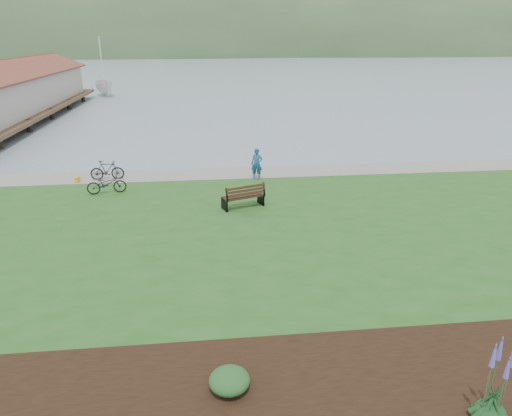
{
  "coord_description": "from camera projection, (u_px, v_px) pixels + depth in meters",
  "views": [
    {
      "loc": [
        -2.13,
        -17.08,
        7.57
      ],
      "look_at": [
        -0.33,
        -0.84,
        1.3
      ],
      "focal_mm": 32.0,
      "sensor_mm": 36.0,
      "label": 1
    }
  ],
  "objects": [
    {
      "name": "ground",
      "position": [
        262.0,
        230.0,
        18.78
      ],
      "size": [
        600.0,
        600.0,
        0.0
      ],
      "primitive_type": "plane",
      "color": "gray",
      "rests_on": "ground"
    },
    {
      "name": "lawn",
      "position": [
        268.0,
        247.0,
        16.85
      ],
      "size": [
        34.0,
        20.0,
        0.4
      ],
      "primitive_type": "cube",
      "color": "#21511C",
      "rests_on": "ground"
    },
    {
      "name": "shoreline_path",
      "position": [
        246.0,
        173.0,
        25.03
      ],
      "size": [
        34.0,
        2.2,
        0.03
      ],
      "primitive_type": "cube",
      "color": "gray",
      "rests_on": "lawn"
    },
    {
      "name": "garden_bed",
      "position": [
        455.0,
        387.0,
        9.84
      ],
      "size": [
        24.0,
        4.4,
        0.04
      ],
      "primitive_type": "cube",
      "color": "black",
      "rests_on": "lawn"
    },
    {
      "name": "far_hillside",
      "position": [
        260.0,
        54.0,
        178.6
      ],
      "size": [
        580.0,
        80.0,
        38.0
      ],
      "primitive_type": null,
      "color": "#34542F",
      "rests_on": "ground"
    },
    {
      "name": "pier_pavilion",
      "position": [
        6.0,
        92.0,
        41.32
      ],
      "size": [
        8.0,
        36.0,
        5.4
      ],
      "color": "#4C3826",
      "rests_on": "ground"
    },
    {
      "name": "park_bench",
      "position": [
        244.0,
        196.0,
        19.84
      ],
      "size": [
        1.95,
        1.3,
        1.12
      ],
      "rotation": [
        0.0,
        0.0,
        0.34
      ],
      "color": "black",
      "rests_on": "lawn"
    },
    {
      "name": "person",
      "position": [
        257.0,
        161.0,
        23.65
      ],
      "size": [
        0.8,
        0.64,
        1.91
      ],
      "primitive_type": "imported",
      "rotation": [
        0.0,
        0.0,
        -0.26
      ],
      "color": "#1F508F",
      "rests_on": "lawn"
    },
    {
      "name": "bicycle_a",
      "position": [
        106.0,
        184.0,
        21.69
      ],
      "size": [
        0.95,
        1.9,
        0.95
      ],
      "primitive_type": "imported",
      "rotation": [
        0.0,
        0.0,
        1.75
      ],
      "color": "black",
      "rests_on": "lawn"
    },
    {
      "name": "bicycle_b",
      "position": [
        107.0,
        170.0,
        23.71
      ],
      "size": [
        0.55,
        1.73,
        1.03
      ],
      "primitive_type": "imported",
      "rotation": [
        0.0,
        0.0,
        1.6
      ],
      "color": "black",
      "rests_on": "lawn"
    },
    {
      "name": "sailboat",
      "position": [
        106.0,
        96.0,
        59.14
      ],
      "size": [
        11.29,
        11.38,
        23.16
      ],
      "primitive_type": "imported",
      "rotation": [
        0.0,
        0.0,
        0.34
      ],
      "color": "silver",
      "rests_on": "ground"
    },
    {
      "name": "pannier",
      "position": [
        77.0,
        180.0,
        23.35
      ],
      "size": [
        0.26,
        0.33,
        0.3
      ],
      "primitive_type": "cube",
      "rotation": [
        0.0,
        0.0,
        -0.31
      ],
      "color": "gold",
      "rests_on": "lawn"
    },
    {
      "name": "echium_0",
      "position": [
        497.0,
        383.0,
        8.74
      ],
      "size": [
        0.62,
        0.62,
        2.11
      ],
      "color": "#14381A",
      "rests_on": "garden_bed"
    },
    {
      "name": "shrub_0",
      "position": [
        229.0,
        381.0,
        9.7
      ],
      "size": [
        0.89,
        0.89,
        0.44
      ],
      "primitive_type": "ellipsoid",
      "color": "#1E4C21",
      "rests_on": "garden_bed"
    }
  ]
}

